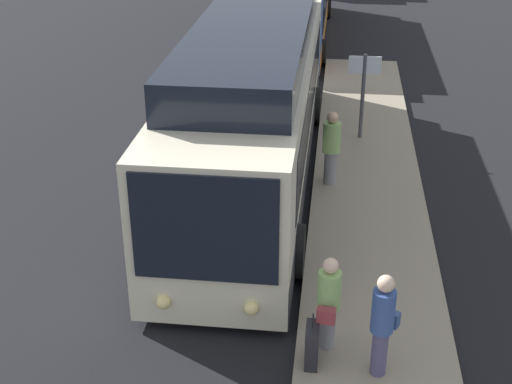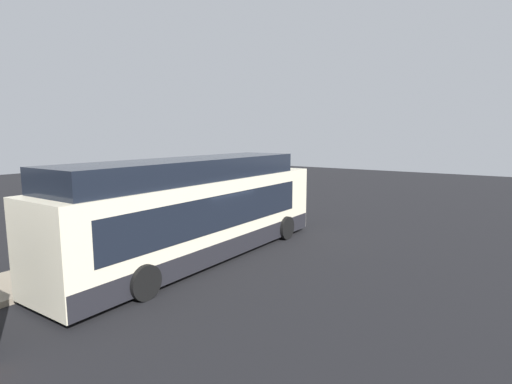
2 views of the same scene
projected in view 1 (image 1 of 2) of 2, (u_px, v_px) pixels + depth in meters
ground at (245, 183)px, 16.69m from camera, size 80.00×80.00×0.00m
platform at (367, 186)px, 16.35m from camera, size 20.00×2.47×0.18m
bus_lead at (254, 108)px, 16.32m from camera, size 12.30×2.87×3.75m
passenger_boarding at (331, 146)px, 15.88m from camera, size 0.41×0.41×1.71m
passenger_waiting at (383, 321)px, 10.13m from camera, size 0.59×0.51×1.69m
passenger_with_bags at (329, 301)px, 10.69m from camera, size 0.55×0.39×1.59m
suitcase at (312, 345)px, 10.57m from camera, size 0.45×0.20×0.90m
sign_post at (363, 84)px, 18.11m from camera, size 0.10×0.82×2.23m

